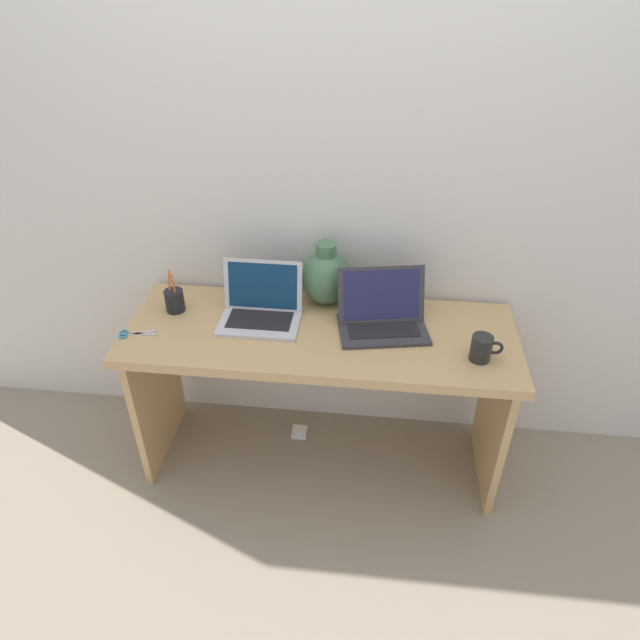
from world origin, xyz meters
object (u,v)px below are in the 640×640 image
at_px(pen_cup, 175,300).
at_px(power_brick, 299,432).
at_px(laptop_left, 261,305).
at_px(coffee_mug, 482,348).
at_px(laptop_right, 382,313).
at_px(green_vase, 326,277).
at_px(scissors, 131,334).

height_order(pen_cup, power_brick, pen_cup).
bearing_deg(laptop_left, pen_cup, 178.25).
relative_size(coffee_mug, pen_cup, 0.65).
bearing_deg(laptop_right, power_brick, 168.17).
xyz_separation_m(laptop_right, power_brick, (-0.35, 0.07, -0.77)).
xyz_separation_m(coffee_mug, power_brick, (-0.72, 0.25, -0.76)).
xyz_separation_m(laptop_right, coffee_mug, (0.36, -0.17, -0.01)).
relative_size(green_vase, scissors, 1.82).
height_order(pen_cup, scissors, pen_cup).
relative_size(laptop_left, scissors, 2.16).
bearing_deg(power_brick, laptop_right, -11.83).
bearing_deg(green_vase, laptop_right, -33.90).
xyz_separation_m(laptop_left, laptop_right, (0.48, -0.01, 0.00)).
xyz_separation_m(laptop_left, pen_cup, (-0.36, 0.01, -0.01)).
relative_size(laptop_left, pen_cup, 1.78).
distance_m(coffee_mug, pen_cup, 1.22).
height_order(green_vase, pen_cup, green_vase).
bearing_deg(coffee_mug, pen_cup, 171.00).
height_order(coffee_mug, power_brick, coffee_mug).
height_order(green_vase, scissors, green_vase).
bearing_deg(scissors, coffee_mug, -0.15).
bearing_deg(laptop_left, scissors, -159.83).
bearing_deg(laptop_left, green_vase, 32.01).
relative_size(green_vase, pen_cup, 1.50).
relative_size(laptop_right, scissors, 2.56).
xyz_separation_m(pen_cup, power_brick, (0.49, 0.06, -0.76)).
bearing_deg(laptop_left, laptop_right, -0.82).
relative_size(coffee_mug, power_brick, 1.67).
distance_m(laptop_left, coffee_mug, 0.86).
height_order(laptop_right, scissors, laptop_right).
distance_m(scissors, power_brick, 0.97).
distance_m(laptop_left, scissors, 0.52).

